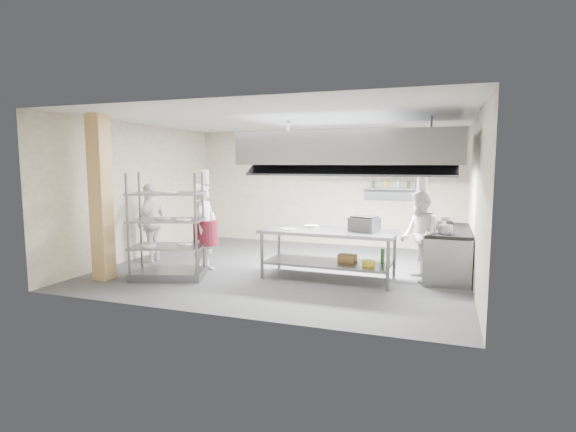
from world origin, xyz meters
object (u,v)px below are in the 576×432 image
(cooking_range, at_px, (447,253))
(chef_line, at_px, (419,236))
(stockpot, at_px, (439,225))
(griddle, at_px, (364,224))
(island, at_px, (328,254))
(chef_head, at_px, (205,228))
(pass_rack, at_px, (167,226))
(chef_plating, at_px, (152,222))

(cooking_range, bearing_deg, chef_line, -128.53)
(stockpot, bearing_deg, chef_line, -125.92)
(chef_line, height_order, griddle, chef_line)
(island, distance_m, chef_head, 2.48)
(cooking_range, height_order, chef_head, chef_head)
(pass_rack, xyz_separation_m, stockpot, (4.74, 1.79, -0.00))
(pass_rack, relative_size, chef_head, 1.13)
(chef_plating, xyz_separation_m, griddle, (4.63, -0.02, 0.18))
(chef_plating, distance_m, griddle, 4.63)
(chef_head, bearing_deg, island, -86.19)
(pass_rack, xyz_separation_m, chef_plating, (-1.18, 1.14, -0.13))
(stockpot, bearing_deg, chef_plating, -173.77)
(cooking_range, distance_m, stockpot, 0.60)
(chef_head, distance_m, griddle, 3.09)
(chef_line, distance_m, chef_plating, 5.59)
(island, relative_size, cooking_range, 1.23)
(chef_line, bearing_deg, island, -94.66)
(griddle, bearing_deg, pass_rack, -144.62)
(chef_plating, bearing_deg, stockpot, 89.97)
(chef_plating, height_order, griddle, chef_plating)
(pass_rack, distance_m, chef_plating, 1.65)
(chef_line, relative_size, stockpot, 7.23)
(island, relative_size, chef_head, 1.42)
(cooking_range, relative_size, chef_head, 1.15)
(pass_rack, relative_size, chef_line, 1.19)
(island, distance_m, chef_line, 1.68)
(pass_rack, bearing_deg, stockpot, 2.07)
(stockpot, bearing_deg, chef_head, -165.90)
(cooking_range, height_order, chef_line, chef_line)
(griddle, bearing_deg, stockpot, 44.69)
(chef_head, height_order, stockpot, chef_head)
(island, bearing_deg, cooking_range, 26.81)
(pass_rack, height_order, chef_line, pass_rack)
(cooking_range, bearing_deg, chef_head, -164.49)
(chef_head, bearing_deg, stockpot, -78.01)
(griddle, height_order, stockpot, griddle)
(stockpot, bearing_deg, cooking_range, 44.93)
(pass_rack, distance_m, chef_line, 4.61)
(chef_head, xyz_separation_m, stockpot, (4.35, 1.09, 0.11))
(island, bearing_deg, stockpot, 24.78)
(chef_plating, bearing_deg, cooking_range, 91.29)
(chef_head, height_order, chef_line, chef_head)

